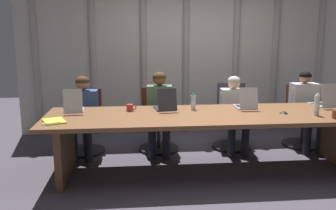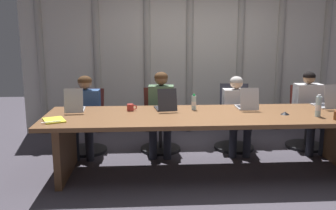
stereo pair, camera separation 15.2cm
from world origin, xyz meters
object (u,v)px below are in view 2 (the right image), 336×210
at_px(office_chair_center, 234,125).
at_px(person_left_mid, 161,108).
at_px(laptop_center, 247,105).
at_px(coffee_mug_far, 131,107).
at_px(laptop_left_end, 75,107).
at_px(person_right_mid, 310,107).
at_px(office_chair_left_mid, 160,127).
at_px(person_left_end, 85,110).
at_px(office_chair_right_mid, 306,124).
at_px(laptop_left_mid, 165,106).
at_px(water_bottle_primary, 318,106).
at_px(office_chair_left_end, 87,128).
at_px(water_bottle_secondary, 194,103).
at_px(spiral_notepad, 54,120).
at_px(person_center, 237,110).
at_px(laptop_right_mid, 326,103).
at_px(conference_mic_left_side, 285,113).

xyz_separation_m(office_chair_center, person_left_mid, (-1.13, -0.16, 0.31)).
relative_size(laptop_center, coffee_mug_far, 2.86).
distance_m(laptop_left_end, person_right_mid, 3.40).
distance_m(laptop_left_end, office_chair_left_mid, 1.39).
height_order(person_left_end, person_left_mid, person_left_mid).
xyz_separation_m(office_chair_right_mid, person_left_end, (-3.35, -0.16, 0.30)).
distance_m(laptop_left_mid, water_bottle_primary, 1.88).
relative_size(office_chair_left_mid, office_chair_right_mid, 0.99).
xyz_separation_m(office_chair_left_end, office_chair_right_mid, (3.36, 0.00, 0.00)).
xyz_separation_m(office_chair_left_mid, water_bottle_secondary, (0.42, -0.69, 0.50)).
distance_m(laptop_left_mid, water_bottle_secondary, 0.37).
bearing_deg(water_bottle_primary, laptop_center, 146.87).
relative_size(office_chair_left_mid, spiral_notepad, 2.53).
height_order(office_chair_center, office_chair_right_mid, office_chair_center).
bearing_deg(laptop_center, person_left_end, 77.18).
bearing_deg(person_center, office_chair_left_mid, -95.96).
bearing_deg(laptop_center, person_right_mid, -63.77).
height_order(laptop_left_end, office_chair_center, laptop_left_end).
relative_size(laptop_right_mid, person_right_mid, 0.36).
bearing_deg(coffee_mug_far, office_chair_left_end, 134.60).
height_order(person_right_mid, water_bottle_secondary, person_right_mid).
bearing_deg(water_bottle_secondary, coffee_mug_far, -179.48).
relative_size(office_chair_center, conference_mic_left_side, 8.85).
relative_size(laptop_left_mid, office_chair_right_mid, 0.44).
height_order(laptop_left_mid, person_right_mid, person_right_mid).
height_order(laptop_left_end, water_bottle_secondary, laptop_left_end).
xyz_separation_m(office_chair_right_mid, spiral_notepad, (-3.53, -1.19, 0.41)).
distance_m(office_chair_right_mid, conference_mic_left_side, 1.36).
relative_size(laptop_center, water_bottle_primary, 1.40).
relative_size(laptop_right_mid, water_bottle_secondary, 2.03).
bearing_deg(person_left_end, laptop_right_mid, 82.72).
height_order(office_chair_left_mid, water_bottle_secondary, water_bottle_secondary).
distance_m(person_center, coffee_mug_far, 1.63).
bearing_deg(office_chair_center, office_chair_right_mid, 97.34).
relative_size(person_center, coffee_mug_far, 8.57).
relative_size(person_left_mid, spiral_notepad, 3.25).
relative_size(coffee_mug_far, spiral_notepad, 0.36).
distance_m(person_left_mid, water_bottle_secondary, 0.69).
bearing_deg(laptop_left_end, laptop_center, -95.02).
height_order(office_chair_left_mid, water_bottle_primary, water_bottle_primary).
bearing_deg(coffee_mug_far, laptop_left_end, 179.35).
bearing_deg(person_right_mid, person_center, -90.73).
distance_m(office_chair_right_mid, person_center, 1.18).
relative_size(laptop_left_end, spiral_notepad, 1.15).
distance_m(office_chair_center, coffee_mug_far, 1.75).
distance_m(office_chair_center, person_left_mid, 1.18).
xyz_separation_m(office_chair_left_end, office_chair_center, (2.23, 0.00, 0.02)).
relative_size(person_left_mid, person_right_mid, 1.01).
xyz_separation_m(laptop_left_mid, coffee_mug_far, (-0.45, -0.01, -0.01)).
distance_m(laptop_center, office_chair_center, 0.82).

